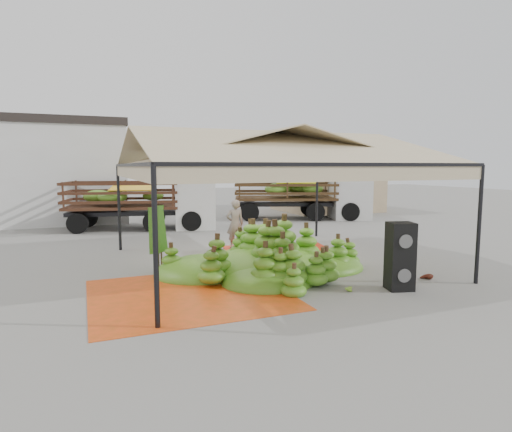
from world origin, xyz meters
name	(u,v)px	position (x,y,z in m)	size (l,w,h in m)	color
ground	(268,264)	(0.00, 0.00, 0.00)	(90.00, 90.00, 0.00)	slate
canopy_tent	(269,155)	(0.00, 0.00, 3.30)	(8.10, 8.10, 4.00)	black
building_tan	(327,180)	(10.00, 13.00, 2.07)	(6.30, 5.30, 4.10)	tan
tarp_left	(189,294)	(-2.99, -2.16, 0.01)	(4.41, 4.20, 0.01)	#E94615
tarp_right	(284,254)	(1.04, 1.04, 0.01)	(3.73, 3.92, 0.01)	red
banana_heap	(267,248)	(-0.40, -0.78, 0.67)	(6.25, 5.13, 1.34)	#3E7B19
hand_yellow_a	(280,275)	(-0.41, -1.69, 0.09)	(0.41, 0.34, 0.19)	gold
hand_yellow_b	(305,268)	(0.53, -1.35, 0.11)	(0.49, 0.40, 0.22)	gold
hand_red_a	(426,276)	(3.04, -3.28, 0.11)	(0.47, 0.39, 0.21)	#591D14
hand_red_b	(392,261)	(3.43, -1.48, 0.09)	(0.41, 0.33, 0.18)	#572B14
hand_green	(345,287)	(0.53, -3.33, 0.09)	(0.40, 0.33, 0.18)	#477A19
hanging_bunches	(346,178)	(1.95, -1.13, 2.62)	(3.24, 0.24, 0.20)	#377518
speaker_stack	(400,256)	(1.81, -3.70, 0.82)	(0.71, 0.66, 1.64)	black
banana_leaves	(159,272)	(-3.28, 0.25, 0.00)	(0.96, 1.36, 3.70)	#2A751F
vendor	(235,224)	(-0.12, 2.73, 0.89)	(0.65, 0.43, 1.78)	gray
truck_left	(148,199)	(-2.31, 8.94, 1.44)	(7.15, 3.74, 2.34)	#472817
truck_right	(307,191)	(6.61, 9.58, 1.58)	(7.88, 4.98, 2.56)	#4D3219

